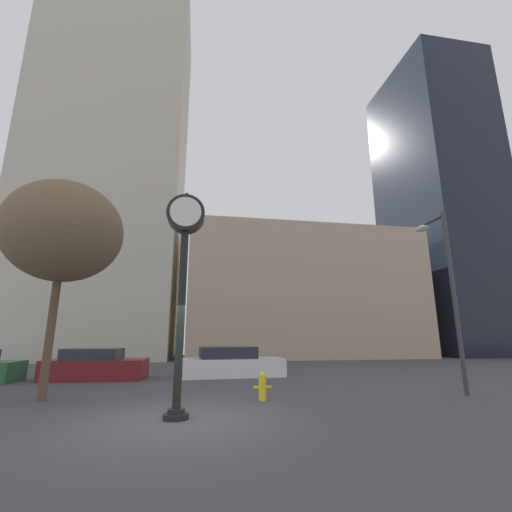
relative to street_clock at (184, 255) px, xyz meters
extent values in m
plane|color=#424247|center=(0.08, -0.12, -3.74)|extent=(200.00, 200.00, 0.00)
cube|color=#BCB29E|center=(-8.02, 23.88, 14.51)|extent=(12.81, 12.00, 36.51)
cube|color=tan|center=(10.00, 23.88, 1.91)|extent=(20.79, 12.00, 11.30)
cube|color=black|center=(26.70, 23.88, 12.71)|extent=(8.48, 12.00, 32.90)
cylinder|color=black|center=(0.00, 0.00, -3.68)|extent=(0.57, 0.57, 0.12)
cylinder|color=black|center=(0.00, 0.00, -3.57)|extent=(0.38, 0.38, 0.10)
cylinder|color=black|center=(0.00, 0.00, -1.47)|extent=(0.19, 0.19, 4.10)
cylinder|color=black|center=(0.00, 0.00, 1.05)|extent=(0.94, 0.42, 0.94)
cylinder|color=white|center=(0.00, -0.22, 1.05)|extent=(0.77, 0.02, 0.77)
cylinder|color=white|center=(0.00, 0.22, 1.05)|extent=(0.77, 0.02, 0.77)
sphere|color=black|center=(0.00, 0.00, 1.58)|extent=(0.12, 0.12, 0.12)
cube|color=maroon|center=(-3.77, 7.97, -3.33)|extent=(4.13, 2.07, 0.83)
cube|color=#232833|center=(-3.97, 7.98, -2.68)|extent=(2.30, 1.77, 0.46)
cube|color=silver|center=(2.10, 8.16, -3.34)|extent=(4.75, 2.19, 0.81)
cube|color=#232833|center=(1.86, 8.14, -2.67)|extent=(2.65, 1.84, 0.53)
cylinder|color=yellow|center=(2.32, 1.91, -3.42)|extent=(0.22, 0.22, 0.64)
sphere|color=yellow|center=(2.32, 1.91, -3.06)|extent=(0.21, 0.21, 0.21)
cylinder|color=yellow|center=(2.14, 1.91, -3.39)|extent=(0.14, 0.08, 0.08)
cylinder|color=yellow|center=(2.51, 1.91, -3.39)|extent=(0.14, 0.08, 0.08)
cylinder|color=#38383D|center=(8.77, 1.69, -0.73)|extent=(0.14, 0.14, 6.02)
cylinder|color=#38383D|center=(8.77, 2.29, 2.18)|extent=(0.11, 1.20, 0.11)
ellipsoid|color=silver|center=(8.77, 2.89, 2.08)|extent=(0.36, 0.60, 0.24)
cylinder|color=brown|center=(-3.93, 3.00, -1.75)|extent=(0.24, 0.24, 3.99)
ellipsoid|color=brown|center=(-3.93, 3.00, 1.32)|extent=(3.59, 3.59, 3.23)
camera|label=1|loc=(0.37, -8.36, -1.97)|focal=24.00mm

